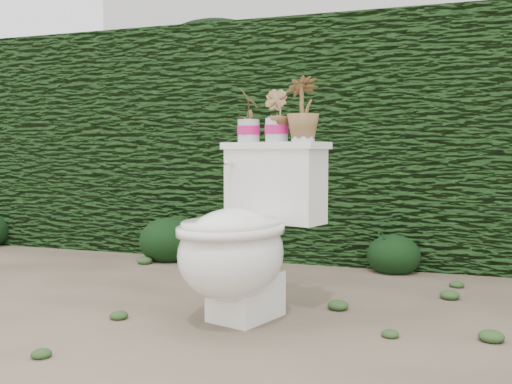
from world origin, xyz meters
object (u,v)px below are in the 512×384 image
(toilet, at_px, (243,239))
(potted_plant_left, at_px, (249,117))
(potted_plant_center, at_px, (277,117))
(potted_plant_right, at_px, (303,111))

(toilet, relative_size, potted_plant_left, 3.22)
(potted_plant_center, distance_m, potted_plant_right, 0.14)
(potted_plant_left, height_order, potted_plant_right, potted_plant_right)
(toilet, bearing_deg, potted_plant_left, 122.23)
(toilet, distance_m, potted_plant_left, 0.61)
(potted_plant_left, xyz_separation_m, potted_plant_right, (0.29, -0.09, 0.01))
(potted_plant_left, bearing_deg, toilet, -179.84)
(potted_plant_left, bearing_deg, potted_plant_right, -122.07)
(toilet, height_order, potted_plant_left, potted_plant_left)
(toilet, xyz_separation_m, potted_plant_right, (0.22, 0.18, 0.56))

